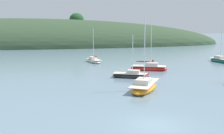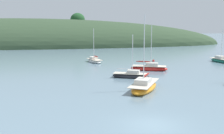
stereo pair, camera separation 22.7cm
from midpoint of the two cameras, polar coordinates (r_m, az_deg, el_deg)
ground_plane at (r=20.49m, az=8.60°, el=-11.82°), size 400.00×400.00×0.00m
far_shoreline_hill at (r=101.93m, az=-19.38°, el=4.29°), size 150.00×36.00×23.02m
sailboat_cream_ketch at (r=57.14m, az=21.96°, el=1.27°), size 3.00×5.99×6.95m
sailboat_black_sloop at (r=53.03m, az=-3.58°, el=1.33°), size 3.16×5.35×6.66m
sailboat_yellow_far at (r=44.14m, az=7.89°, el=-0.19°), size 6.16×3.84×7.31m
sailboat_grey_yawl at (r=37.67m, az=4.10°, el=-1.74°), size 5.34×3.51×6.06m
sailboat_white_near at (r=30.75m, az=6.89°, el=-4.00°), size 5.26×7.00×8.56m
mooring_buoy_inner at (r=54.91m, az=8.72°, el=1.28°), size 0.44×0.44×0.54m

